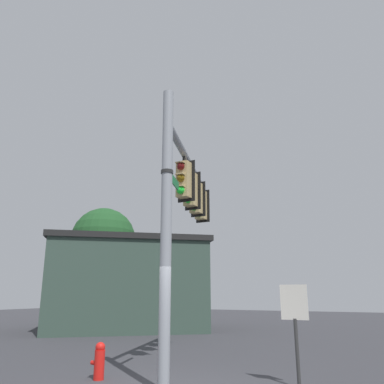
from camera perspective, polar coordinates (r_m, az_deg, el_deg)
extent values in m
cylinder|color=gray|center=(8.67, -3.86, -5.24)|extent=(0.25, 0.25, 6.74)
cylinder|color=gray|center=(12.09, -0.40, 4.27)|extent=(1.90, 5.66, 0.20)
cylinder|color=black|center=(11.19, -1.22, 4.85)|extent=(0.08, 0.08, 0.18)
cube|color=tan|center=(11.00, -1.24, 1.83)|extent=(0.36, 0.30, 1.05)
sphere|color=#590F0F|center=(10.94, -1.69, 3.84)|extent=(0.22, 0.22, 0.22)
cube|color=tan|center=(10.96, -1.74, 4.36)|extent=(0.24, 0.20, 0.03)
sphere|color=brown|center=(10.84, -1.70, 2.08)|extent=(0.22, 0.22, 0.22)
cube|color=tan|center=(10.85, -1.75, 2.61)|extent=(0.24, 0.20, 0.03)
sphere|color=#1EE533|center=(10.74, -1.72, 0.30)|extent=(0.22, 0.22, 0.22)
cube|color=tan|center=(10.75, -1.77, 0.83)|extent=(0.24, 0.20, 0.03)
cube|color=black|center=(11.14, -0.83, 1.60)|extent=(0.54, 0.03, 1.22)
cylinder|color=black|center=(12.22, -0.23, 3.12)|extent=(0.08, 0.08, 0.18)
cube|color=tan|center=(12.04, -0.24, 0.33)|extent=(0.36, 0.30, 1.05)
sphere|color=#590F0F|center=(11.98, -0.64, 2.16)|extent=(0.22, 0.22, 0.22)
cube|color=tan|center=(11.99, -0.69, 2.64)|extent=(0.24, 0.20, 0.03)
sphere|color=brown|center=(11.88, -0.65, 0.55)|extent=(0.22, 0.22, 0.22)
cube|color=tan|center=(11.89, -0.69, 1.03)|extent=(0.24, 0.20, 0.03)
sphere|color=#1EE533|center=(11.79, -0.65, -1.09)|extent=(0.22, 0.22, 0.22)
cube|color=tan|center=(11.80, -0.70, -0.60)|extent=(0.24, 0.20, 0.03)
cube|color=black|center=(12.19, 0.13, 0.15)|extent=(0.54, 0.03, 1.22)
cylinder|color=black|center=(13.26, 0.60, 1.66)|extent=(0.08, 0.08, 0.18)
cube|color=tan|center=(13.10, 0.60, -0.92)|extent=(0.36, 0.30, 1.05)
sphere|color=#590F0F|center=(13.03, 0.24, 0.75)|extent=(0.22, 0.22, 0.22)
cube|color=tan|center=(13.04, 0.20, 1.19)|extent=(0.24, 0.20, 0.03)
sphere|color=brown|center=(12.94, 0.24, -0.74)|extent=(0.22, 0.22, 0.22)
cube|color=tan|center=(12.94, 0.20, -0.30)|extent=(0.24, 0.20, 0.03)
sphere|color=#1EE533|center=(12.86, 0.24, -2.25)|extent=(0.22, 0.22, 0.22)
cube|color=tan|center=(12.86, 0.20, -1.80)|extent=(0.24, 0.20, 0.03)
cube|color=black|center=(13.25, 0.93, -1.08)|extent=(0.54, 0.03, 1.22)
cylinder|color=black|center=(14.32, 1.31, 0.41)|extent=(0.08, 0.08, 0.18)
cube|color=tan|center=(14.17, 1.32, -1.99)|extent=(0.36, 0.30, 1.05)
sphere|color=#590F0F|center=(14.08, 0.98, -0.44)|extent=(0.22, 0.22, 0.22)
cube|color=tan|center=(14.09, 0.95, -0.04)|extent=(0.24, 0.20, 0.03)
sphere|color=brown|center=(14.00, 0.99, -1.83)|extent=(0.22, 0.22, 0.22)
cube|color=tan|center=(14.00, 0.95, -1.42)|extent=(0.24, 0.20, 0.03)
sphere|color=#1EE533|center=(13.92, 0.99, -3.24)|extent=(0.22, 0.22, 0.22)
cube|color=tan|center=(13.93, 0.96, -2.82)|extent=(0.24, 0.20, 0.03)
cube|color=black|center=(14.32, 1.61, -2.12)|extent=(0.54, 0.03, 1.22)
cube|color=#147238|center=(9.64, -2.74, 1.70)|extent=(0.36, 1.09, 0.22)
cube|color=white|center=(9.64, -2.76, 1.71)|extent=(0.34, 1.08, 0.04)
cylinder|color=#262626|center=(8.98, -3.72, 2.97)|extent=(0.29, 0.29, 0.08)
cube|color=#33473D|center=(22.93, -9.74, -13.70)|extent=(10.59, 10.39, 4.63)
cube|color=black|center=(26.61, -10.19, -13.31)|extent=(6.30, 5.43, 0.30)
cube|color=black|center=(23.11, -9.47, -7.57)|extent=(11.01, 10.81, 0.30)
cylinder|color=#4C3823|center=(24.81, -13.46, -14.49)|extent=(0.40, 0.40, 3.85)
sphere|color=#1E4C23|center=(25.03, -13.00, -6.89)|extent=(3.97, 3.97, 3.97)
cylinder|color=red|center=(10.07, -13.58, -23.64)|extent=(0.24, 0.24, 0.65)
sphere|color=red|center=(10.01, -13.44, -21.47)|extent=(0.23, 0.23, 0.23)
cylinder|color=red|center=(10.17, -14.37, -23.32)|extent=(0.12, 0.10, 0.10)
cylinder|color=#333333|center=(9.29, 15.34, -21.96)|extent=(0.08, 0.08, 1.40)
cube|color=silver|center=(9.21, 14.88, -15.49)|extent=(0.60, 0.04, 0.76)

